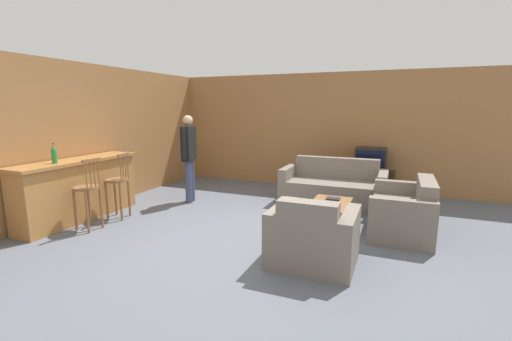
{
  "coord_description": "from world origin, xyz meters",
  "views": [
    {
      "loc": [
        1.88,
        -4.1,
        1.83
      ],
      "look_at": [
        -0.16,
        0.83,
        0.85
      ],
      "focal_mm": 24.0,
      "sensor_mm": 36.0,
      "label": 1
    }
  ],
  "objects_px": {
    "armchair_near": "(313,239)",
    "bar_chair_near": "(88,193)",
    "coffee_table": "(330,206)",
    "bottle": "(54,154)",
    "tv": "(371,159)",
    "book_on_table": "(333,199)",
    "loveseat_right": "(404,213)",
    "tv_unit": "(369,183)",
    "person_by_window": "(189,153)",
    "couch_far": "(333,188)",
    "bar_chair_mid": "(118,185)"
  },
  "relations": [
    {
      "from": "loveseat_right",
      "to": "book_on_table",
      "type": "height_order",
      "value": "loveseat_right"
    },
    {
      "from": "tv_unit",
      "to": "bottle",
      "type": "xyz_separation_m",
      "value": [
        -4.26,
        -3.94,
        0.89
      ]
    },
    {
      "from": "book_on_table",
      "to": "bar_chair_mid",
      "type": "bearing_deg",
      "value": -160.05
    },
    {
      "from": "bar_chair_mid",
      "to": "loveseat_right",
      "type": "relative_size",
      "value": 0.8
    },
    {
      "from": "loveseat_right",
      "to": "bar_chair_near",
      "type": "bearing_deg",
      "value": -159.32
    },
    {
      "from": "armchair_near",
      "to": "bar_chair_near",
      "type": "bearing_deg",
      "value": -177.45
    },
    {
      "from": "tv_unit",
      "to": "person_by_window",
      "type": "height_order",
      "value": "person_by_window"
    },
    {
      "from": "coffee_table",
      "to": "bottle",
      "type": "distance_m",
      "value": 4.28
    },
    {
      "from": "bar_chair_near",
      "to": "coffee_table",
      "type": "relative_size",
      "value": 1.18
    },
    {
      "from": "loveseat_right",
      "to": "book_on_table",
      "type": "xyz_separation_m",
      "value": [
        -1.07,
        0.16,
        0.07
      ]
    },
    {
      "from": "couch_far",
      "to": "tv",
      "type": "xyz_separation_m",
      "value": [
        0.59,
        0.96,
        0.45
      ]
    },
    {
      "from": "armchair_near",
      "to": "loveseat_right",
      "type": "relative_size",
      "value": 0.72
    },
    {
      "from": "book_on_table",
      "to": "bottle",
      "type": "bearing_deg",
      "value": -153.52
    },
    {
      "from": "couch_far",
      "to": "person_by_window",
      "type": "distance_m",
      "value": 2.87
    },
    {
      "from": "book_on_table",
      "to": "person_by_window",
      "type": "xyz_separation_m",
      "value": [
        -2.8,
        0.09,
        0.59
      ]
    },
    {
      "from": "bar_chair_mid",
      "to": "tv_unit",
      "type": "xyz_separation_m",
      "value": [
        3.76,
        3.24,
        -0.31
      ]
    },
    {
      "from": "bar_chair_near",
      "to": "coffee_table",
      "type": "bearing_deg",
      "value": 25.69
    },
    {
      "from": "armchair_near",
      "to": "loveseat_right",
      "type": "bearing_deg",
      "value": 56.37
    },
    {
      "from": "coffee_table",
      "to": "bottle",
      "type": "height_order",
      "value": "bottle"
    },
    {
      "from": "tv",
      "to": "person_by_window",
      "type": "bearing_deg",
      "value": -149.02
    },
    {
      "from": "loveseat_right",
      "to": "person_by_window",
      "type": "bearing_deg",
      "value": 176.34
    },
    {
      "from": "bottle",
      "to": "tv_unit",
      "type": "bearing_deg",
      "value": 42.77
    },
    {
      "from": "book_on_table",
      "to": "tv",
      "type": "bearing_deg",
      "value": 78.54
    },
    {
      "from": "coffee_table",
      "to": "bar_chair_mid",
      "type": "bearing_deg",
      "value": -163.35
    },
    {
      "from": "tv",
      "to": "person_by_window",
      "type": "relative_size",
      "value": 0.36
    },
    {
      "from": "armchair_near",
      "to": "tv",
      "type": "relative_size",
      "value": 1.6
    },
    {
      "from": "bar_chair_mid",
      "to": "armchair_near",
      "type": "height_order",
      "value": "bar_chair_mid"
    },
    {
      "from": "tv_unit",
      "to": "tv",
      "type": "distance_m",
      "value": 0.5
    },
    {
      "from": "tv_unit",
      "to": "bottle",
      "type": "height_order",
      "value": "bottle"
    },
    {
      "from": "coffee_table",
      "to": "bottle",
      "type": "relative_size",
      "value": 3.07
    },
    {
      "from": "armchair_near",
      "to": "person_by_window",
      "type": "distance_m",
      "value": 3.42
    },
    {
      "from": "couch_far",
      "to": "tv_unit",
      "type": "relative_size",
      "value": 1.99
    },
    {
      "from": "tv_unit",
      "to": "loveseat_right",
      "type": "bearing_deg",
      "value": -73.24
    },
    {
      "from": "tv",
      "to": "couch_far",
      "type": "bearing_deg",
      "value": -121.48
    },
    {
      "from": "bar_chair_near",
      "to": "person_by_window",
      "type": "height_order",
      "value": "person_by_window"
    },
    {
      "from": "tv",
      "to": "book_on_table",
      "type": "bearing_deg",
      "value": -101.46
    },
    {
      "from": "coffee_table",
      "to": "tv",
      "type": "distance_m",
      "value": 2.32
    },
    {
      "from": "bar_chair_near",
      "to": "bottle",
      "type": "bearing_deg",
      "value": -169.24
    },
    {
      "from": "loveseat_right",
      "to": "bottle",
      "type": "bearing_deg",
      "value": -160.28
    },
    {
      "from": "coffee_table",
      "to": "tv_unit",
      "type": "bearing_deg",
      "value": 79.42
    },
    {
      "from": "loveseat_right",
      "to": "tv_unit",
      "type": "xyz_separation_m",
      "value": [
        -0.66,
        2.18,
        -0.05
      ]
    },
    {
      "from": "bar_chair_mid",
      "to": "loveseat_right",
      "type": "xyz_separation_m",
      "value": [
        4.41,
        1.06,
        -0.26
      ]
    },
    {
      "from": "armchair_near",
      "to": "book_on_table",
      "type": "distance_m",
      "value": 1.67
    },
    {
      "from": "couch_far",
      "to": "coffee_table",
      "type": "xyz_separation_m",
      "value": [
        0.17,
        -1.27,
        -0.0
      ]
    },
    {
      "from": "couch_far",
      "to": "tv",
      "type": "relative_size",
      "value": 3.16
    },
    {
      "from": "tv_unit",
      "to": "tv",
      "type": "bearing_deg",
      "value": -90.0
    },
    {
      "from": "couch_far",
      "to": "armchair_near",
      "type": "bearing_deg",
      "value": -85.01
    },
    {
      "from": "bar_chair_near",
      "to": "tv",
      "type": "bearing_deg",
      "value": 45.63
    },
    {
      "from": "armchair_near",
      "to": "bottle",
      "type": "xyz_separation_m",
      "value": [
        -3.91,
        -0.25,
        0.83
      ]
    },
    {
      "from": "book_on_table",
      "to": "couch_far",
      "type": "bearing_deg",
      "value": 99.68
    }
  ]
}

